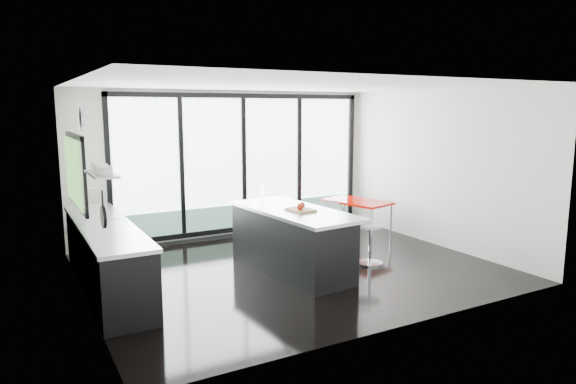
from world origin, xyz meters
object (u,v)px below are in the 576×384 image
island (291,240)px  red_table (357,218)px  bar_stool_far (332,234)px  bar_stool_near (370,244)px

island → red_table: island is taller
bar_stool_far → island: bearing=-139.9°
red_table → bar_stool_near: bearing=-120.2°
bar_stool_far → red_table: bearing=53.6°
bar_stool_near → bar_stool_far: bar_stool_far is taller
island → bar_stool_near: bearing=-14.2°
bar_stool_near → red_table: 1.92m
island → bar_stool_near: 1.32m
bar_stool_near → red_table: size_ratio=0.51×
bar_stool_near → bar_stool_far: 0.80m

